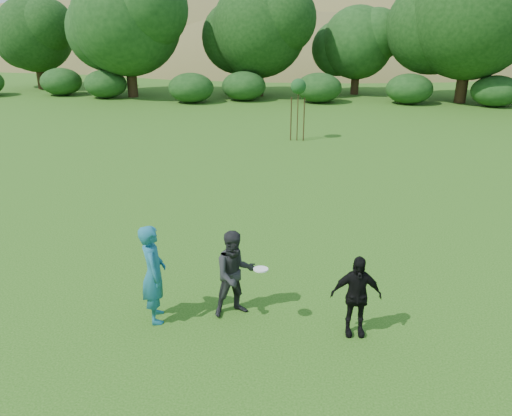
{
  "coord_description": "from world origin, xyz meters",
  "views": [
    {
      "loc": [
        1.8,
        -8.08,
        5.38
      ],
      "look_at": [
        0.0,
        3.0,
        1.1
      ],
      "focal_mm": 35.0,
      "sensor_mm": 36.0,
      "label": 1
    }
  ],
  "objects_px": {
    "player_teal": "(154,274)",
    "player_black": "(356,296)",
    "sapling": "(298,88)",
    "player_grey": "(235,274)"
  },
  "relations": [
    {
      "from": "player_teal",
      "to": "player_black",
      "type": "bearing_deg",
      "value": -110.84
    },
    {
      "from": "player_teal",
      "to": "sapling",
      "type": "distance_m",
      "value": 15.44
    },
    {
      "from": "player_black",
      "to": "player_teal",
      "type": "bearing_deg",
      "value": 174.18
    },
    {
      "from": "player_grey",
      "to": "sapling",
      "type": "height_order",
      "value": "sapling"
    },
    {
      "from": "player_teal",
      "to": "player_black",
      "type": "xyz_separation_m",
      "value": [
        3.7,
        0.12,
        -0.19
      ]
    },
    {
      "from": "sapling",
      "to": "player_grey",
      "type": "bearing_deg",
      "value": -89.73
    },
    {
      "from": "player_teal",
      "to": "player_grey",
      "type": "xyz_separation_m",
      "value": [
        1.45,
        0.42,
        -0.1
      ]
    },
    {
      "from": "player_black",
      "to": "sapling",
      "type": "relative_size",
      "value": 0.54
    },
    {
      "from": "sapling",
      "to": "player_black",
      "type": "bearing_deg",
      "value": -81.33
    },
    {
      "from": "player_grey",
      "to": "sapling",
      "type": "xyz_separation_m",
      "value": [
        -0.07,
        14.89,
        1.56
      ]
    }
  ]
}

